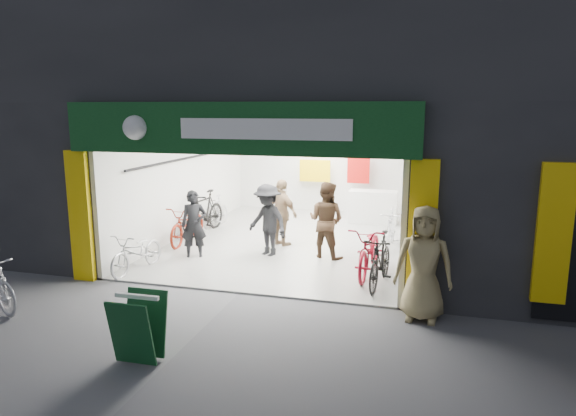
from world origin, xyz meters
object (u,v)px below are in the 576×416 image
at_px(bike_left_front, 137,252).
at_px(pedestrian_near, 424,264).
at_px(bike_right_front, 380,260).
at_px(sandwich_board, 139,326).

relative_size(bike_left_front, pedestrian_near, 0.87).
distance_m(bike_left_front, pedestrian_near, 5.90).
height_order(bike_left_front, pedestrian_near, pedestrian_near).
height_order(bike_right_front, pedestrian_near, pedestrian_near).
relative_size(bike_left_front, sandwich_board, 1.77).
bearing_deg(pedestrian_near, bike_left_front, 174.55).
bearing_deg(bike_right_front, pedestrian_near, -53.11).
bearing_deg(bike_right_front, sandwich_board, -119.28).
relative_size(bike_right_front, pedestrian_near, 0.92).
distance_m(pedestrian_near, sandwich_board, 4.45).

